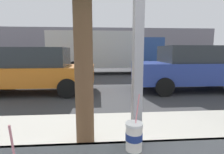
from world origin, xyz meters
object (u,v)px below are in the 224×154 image
Objects in this scene: parked_car_orange at (34,70)px; soda_cup_right at (134,136)px; box_truck at (104,51)px; parked_car_blue at (190,68)px.

soda_cup_right is at bearing -66.11° from parked_car_orange.
parked_car_orange is 6.09m from box_truck.
parked_car_orange is 1.03× the size of parked_car_blue.
parked_car_orange reaches higher than soda_cup_right.
parked_car_blue is 0.58× the size of box_truck.
parked_car_blue is at bearing 59.57° from soda_cup_right.
parked_car_orange is 5.90m from parked_car_blue.
parked_car_blue reaches higher than parked_car_orange.
box_truck is at bearing 120.35° from parked_car_blue.
soda_cup_right is at bearing -120.43° from parked_car_blue.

